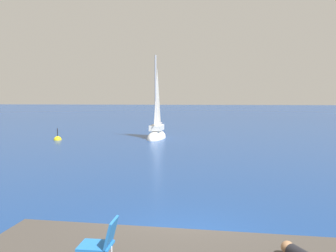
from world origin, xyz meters
TOP-DOWN VIEW (x-y plane):
  - ground_plane at (0.00, 0.00)m, footprint 160.00×160.00m
  - sailboat_near at (-2.51, 20.19)m, footprint 1.64×3.69m
  - beach_chair at (-1.30, -3.75)m, footprint 0.63×0.52m
  - marker_buoy at (-9.57, 18.77)m, footprint 0.56×0.56m

SIDE VIEW (x-z plane):
  - ground_plane at x=0.00m, z-range 0.00..0.00m
  - marker_buoy at x=-9.57m, z-range -0.56..0.57m
  - sailboat_near at x=-2.51m, z-range -3.00..3.72m
  - beach_chair at x=-1.30m, z-range 0.92..1.72m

